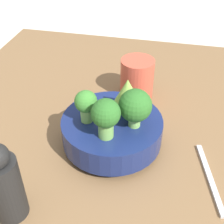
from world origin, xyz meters
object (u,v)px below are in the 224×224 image
Objects in this scene: pepper_mill at (4,184)px; cup at (137,78)px; bowl at (112,130)px; fork at (210,178)px.

cup is at bearing -20.85° from pepper_mill.
fork is at bearing -104.73° from bowl.
pepper_mill is at bearing 147.25° from bowl.
bowl is 2.03× the size of cup.
pepper_mill reaches higher than cup.
cup is 0.66× the size of pepper_mill.
fork is (0.15, -0.33, -0.07)m from pepper_mill.
bowl is 0.24m from pepper_mill.
cup is 0.31m from fork.
pepper_mill reaches higher than bowl.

